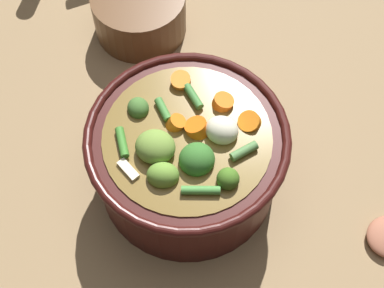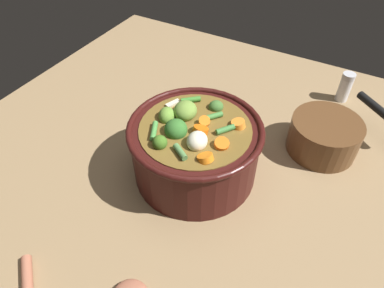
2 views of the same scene
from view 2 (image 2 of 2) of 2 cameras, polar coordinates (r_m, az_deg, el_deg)
name	(u,v)px [view 2 (image 2 of 2)]	position (r m, az deg, el deg)	size (l,w,h in m)	color
ground_plane	(195,172)	(0.72, 0.48, -4.52)	(1.10, 1.10, 0.00)	#8C704C
cooking_pot	(195,149)	(0.67, 0.48, -0.81)	(0.25, 0.25, 0.15)	#38110F
salt_shaker	(345,87)	(0.96, 23.63, 8.50)	(0.03, 0.03, 0.08)	silver
small_saucepan	(325,135)	(0.79, 20.87, 1.32)	(0.23, 0.22, 0.08)	brown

